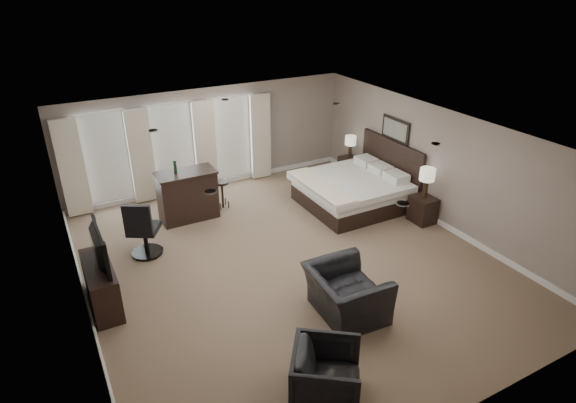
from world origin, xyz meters
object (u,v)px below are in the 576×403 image
tv (96,262)px  desk_chair (144,227)px  lamp_near (426,183)px  dresser (101,285)px  nightstand_far (349,168)px  nightstand_near (423,209)px  bed (354,177)px  lamp_far (350,147)px  armchair_near (346,286)px  armchair_far (327,373)px  bar_stool_left (171,208)px  bar_stool_right (222,195)px  bar_counter (188,195)px

tv → desk_chair: (1.05, 1.29, -0.26)m
lamp_near → dresser: (-6.92, 0.31, -0.56)m
nightstand_far → nightstand_near: bearing=-90.0°
bed → nightstand_near: 1.76m
lamp_far → armchair_near: lamp_far is taller
armchair_far → bar_stool_left: armchair_far is taller
lamp_far → bar_stool_right: bearing=-179.0°
bar_stool_right → bar_stool_left: bearing=-170.4°
bed → nightstand_near: size_ratio=3.83×
nightstand_far → dresser: 7.39m
bed → nightstand_far: size_ratio=3.98×
dresser → bar_stool_right: size_ratio=2.00×
nightstand_far → armchair_near: 5.86m
lamp_far → tv: size_ratio=0.53×
lamp_near → bar_counter: lamp_near is taller
armchair_near → bar_stool_left: (-1.65, 4.47, -0.15)m
lamp_near → bed: bearing=121.5°
bed → nightstand_far: bearing=58.5°
bar_stool_left → tv: bearing=-129.2°
tv → desk_chair: size_ratio=0.94×
desk_chair → armchair_near: bearing=156.4°
nightstand_near → bar_stool_right: size_ratio=0.88×
bed → dresser: bearing=-169.3°
armchair_near → desk_chair: (-2.47, 3.47, 0.06)m
nightstand_near → lamp_near: size_ratio=0.87×
bar_stool_right → desk_chair: bearing=-150.1°
nightstand_far → dresser: size_ratio=0.42×
bar_counter → dresser: bearing=-133.9°
lamp_near → armchair_far: size_ratio=0.77×
armchair_near → bar_stool_right: size_ratio=1.85×
lamp_near → desk_chair: bearing=164.7°
nightstand_far → bar_stool_left: bar_stool_left is taller
bar_counter → armchair_near: bearing=-75.0°
nightstand_far → desk_chair: size_ratio=0.47×
dresser → bar_stool_left: bar_stool_left is taller
dresser → lamp_near: bearing=-2.6°
lamp_far → tv: lamp_far is taller
bed → dresser: size_ratio=1.69×
bed → lamp_far: bed is taller
nightstand_far → lamp_near: 2.97m
bed → bar_stool_left: (-4.16, 1.16, -0.33)m
nightstand_far → bar_counter: size_ratio=0.44×
armchair_near → bar_counter: size_ratio=0.96×
armchair_near → bar_stool_left: 4.77m
lamp_near → armchair_near: (-3.40, -1.86, -0.40)m
nightstand_far → desk_chair: desk_chair is taller
bar_stool_left → desk_chair: 1.32m
bar_stool_right → nightstand_near: bearing=-37.2°
bed → bar_stool_left: size_ratio=2.86×
bed → lamp_far: 1.71m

